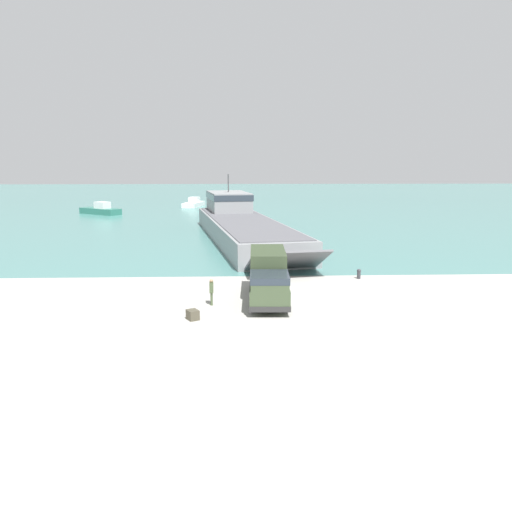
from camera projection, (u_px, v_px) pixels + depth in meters
ground_plane at (292, 293)px, 33.42m from camera, size 240.00×240.00×0.00m
water_surface at (251, 198)px, 127.02m from camera, size 240.00×180.00×0.01m
landing_craft at (240, 223)px, 58.96m from camera, size 12.66×38.41×7.19m
military_truck at (268, 276)px, 31.54m from camera, size 2.59×7.60×3.04m
soldier_on_ramp at (211, 290)px, 30.50m from camera, size 0.26×0.45×1.64m
moored_boat_a at (101, 210)px, 85.85m from camera, size 8.02×6.71×2.15m
moored_boat_b at (194, 203)px, 101.17m from camera, size 4.19×8.08×1.91m
mooring_bollard at (359, 273)px, 37.60m from camera, size 0.31×0.31×0.76m
cargo_crate at (193, 315)px, 27.72m from camera, size 0.82×0.86×0.56m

